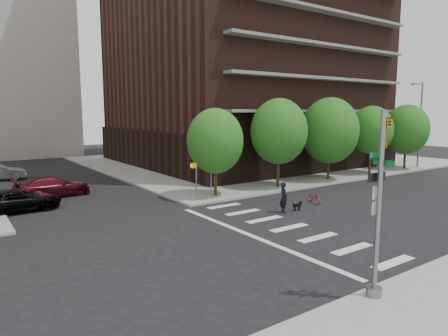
{
  "coord_description": "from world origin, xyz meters",
  "views": [
    {
      "loc": [
        -11.52,
        -14.75,
        6.09
      ],
      "look_at": [
        3.0,
        6.0,
        2.5
      ],
      "focal_mm": 32.0,
      "sensor_mm": 36.0,
      "label": 1
    }
  ],
  "objects": [
    {
      "name": "ground",
      "position": [
        0.0,
        0.0,
        0.0
      ],
      "size": [
        120.0,
        120.0,
        0.0
      ],
      "primitive_type": "plane",
      "color": "black",
      "rests_on": "ground"
    },
    {
      "name": "sidewalk_ne",
      "position": [
        20.5,
        23.5,
        0.07
      ],
      "size": [
        39.0,
        33.0,
        0.15
      ],
      "primitive_type": "cube",
      "color": "gray",
      "rests_on": "ground"
    },
    {
      "name": "crosswalk",
      "position": [
        2.21,
        -0.0,
        0.01
      ],
      "size": [
        3.85,
        13.0,
        0.01
      ],
      "color": "silver",
      "rests_on": "ground"
    },
    {
      "name": "tree_a",
      "position": [
        4.0,
        8.5,
        4.04
      ],
      "size": [
        4.0,
        4.0,
        5.9
      ],
      "color": "#301E11",
      "rests_on": "sidewalk_ne"
    },
    {
      "name": "tree_b",
      "position": [
        10.0,
        8.5,
        4.54
      ],
      "size": [
        4.5,
        4.5,
        6.65
      ],
      "color": "#301E11",
      "rests_on": "sidewalk_ne"
    },
    {
      "name": "tree_c",
      "position": [
        16.0,
        8.5,
        4.45
      ],
      "size": [
        5.0,
        5.0,
        6.8
      ],
      "color": "#301E11",
      "rests_on": "sidewalk_ne"
    },
    {
      "name": "tree_d",
      "position": [
        22.0,
        8.5,
        4.34
      ],
      "size": [
        4.0,
        4.0,
        6.2
      ],
      "color": "#301E11",
      "rests_on": "sidewalk_ne"
    },
    {
      "name": "tree_e",
      "position": [
        28.0,
        8.5,
        4.25
      ],
      "size": [
        4.5,
        4.5,
        6.35
      ],
      "color": "#301E11",
      "rests_on": "sidewalk_ne"
    },
    {
      "name": "traffic_signal",
      "position": [
        -0.47,
        -7.49,
        2.7
      ],
      "size": [
        0.9,
        0.75,
        6.0
      ],
      "color": "slate",
      "rests_on": "sidewalk_s"
    },
    {
      "name": "pedestrian_signal",
      "position": [
        2.32,
        7.92,
        1.85
      ],
      "size": [
        2.18,
        0.67,
        2.6
      ],
      "color": "slate",
      "rests_on": "sidewalk_ne"
    },
    {
      "name": "streetlamp",
      "position": [
        29.82,
        8.2,
        5.29
      ],
      "size": [
        2.14,
        0.22,
        9.0
      ],
      "color": "slate",
      "rests_on": "sidewalk_ne"
    },
    {
      "name": "parked_car_black",
      "position": [
        -8.2,
        12.07,
        0.7
      ],
      "size": [
        2.67,
        5.17,
        1.39
      ],
      "primitive_type": "imported",
      "rotation": [
        0.0,
        0.0,
        1.64
      ],
      "color": "black",
      "rests_on": "ground"
    },
    {
      "name": "parked_car_maroon",
      "position": [
        -5.5,
        15.38,
        0.76
      ],
      "size": [
        2.61,
        5.41,
        1.52
      ],
      "primitive_type": "imported",
      "rotation": [
        0.0,
        0.0,
        1.67
      ],
      "color": "#470E17",
      "rests_on": "ground"
    },
    {
      "name": "scooter",
      "position": [
        8.5,
        3.27,
        0.4
      ],
      "size": [
        1.08,
        1.63,
        0.81
      ],
      "primitive_type": "imported",
      "rotation": [
        0.0,
        0.0,
        -0.39
      ],
      "color": "maroon",
      "rests_on": "ground"
    },
    {
      "name": "dog_walker",
      "position": [
        4.98,
        2.52,
        0.94
      ],
      "size": [
        0.8,
        0.66,
        1.89
      ],
      "primitive_type": "imported",
      "rotation": [
        0.0,
        0.0,
        1.22
      ],
      "color": "black",
      "rests_on": "ground"
    },
    {
      "name": "dog",
      "position": [
        6.05,
        2.41,
        0.34
      ],
      "size": [
        0.64,
        0.22,
        0.54
      ],
      "rotation": [
        0.0,
        0.0,
        -0.09
      ],
      "color": "black",
      "rests_on": "ground"
    },
    {
      "name": "pedestrian_far",
      "position": [
        25.56,
        10.41,
        0.91
      ],
      "size": [
        0.82,
        0.69,
        1.52
      ],
      "primitive_type": "imported",
      "rotation": [
        0.0,
        0.0,
        -1.41
      ],
      "color": "navy",
      "rests_on": "sidewalk_ne"
    }
  ]
}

